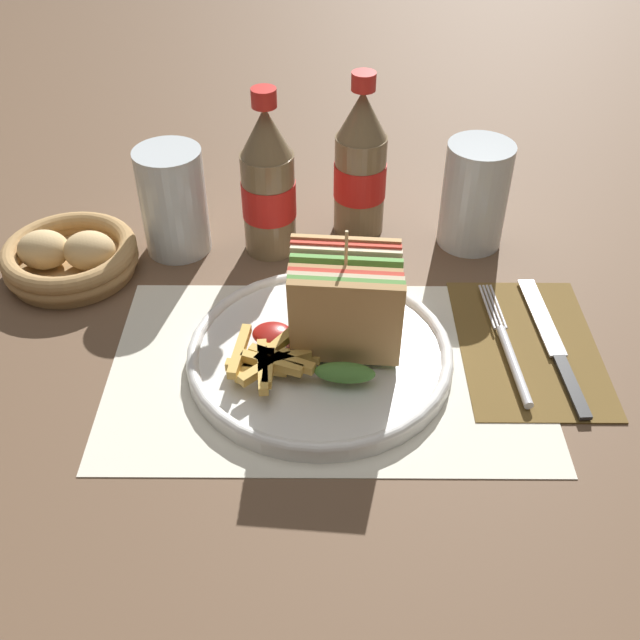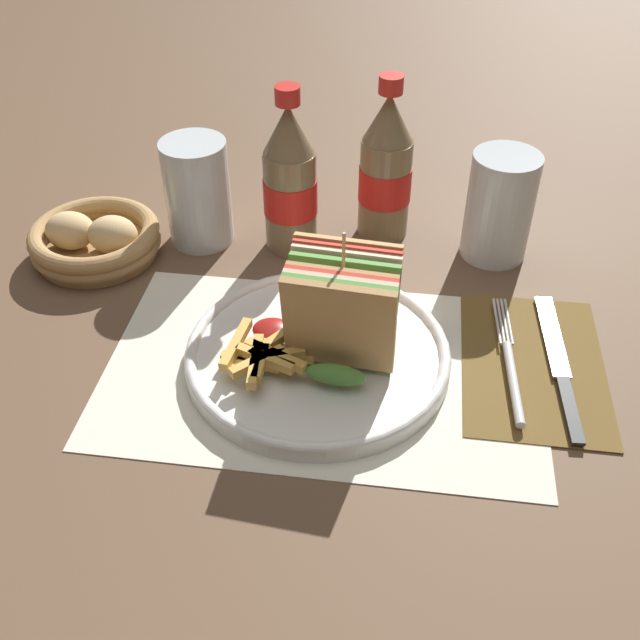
% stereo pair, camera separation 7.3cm
% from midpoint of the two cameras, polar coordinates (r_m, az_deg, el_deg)
% --- Properties ---
extents(ground_plane, '(4.00, 4.00, 0.00)m').
position_cam_midpoint_polar(ground_plane, '(0.74, 4.42, -3.45)').
color(ground_plane, brown).
extents(placemat, '(0.42, 0.27, 0.00)m').
position_cam_midpoint_polar(placemat, '(0.73, 3.07, -3.86)').
color(placemat, silver).
rests_on(placemat, ground_plane).
extents(plate_main, '(0.26, 0.26, 0.02)m').
position_cam_midpoint_polar(plate_main, '(0.73, 2.63, -2.91)').
color(plate_main, white).
rests_on(plate_main, ground_plane).
extents(club_sandwich, '(0.11, 0.10, 0.14)m').
position_cam_midpoint_polar(club_sandwich, '(0.69, 4.65, 0.54)').
color(club_sandwich, tan).
rests_on(club_sandwich, plate_main).
extents(fries_pile, '(0.09, 0.10, 0.02)m').
position_cam_midpoint_polar(fries_pile, '(0.70, -1.46, -2.79)').
color(fries_pile, gold).
rests_on(fries_pile, plate_main).
extents(ketchup_blob, '(0.04, 0.03, 0.01)m').
position_cam_midpoint_polar(ketchup_blob, '(0.73, -0.84, -0.86)').
color(ketchup_blob, maroon).
rests_on(ketchup_blob, plate_main).
extents(napkin, '(0.14, 0.21, 0.00)m').
position_cam_midpoint_polar(napkin, '(0.77, 18.53, -3.29)').
color(napkin, brown).
rests_on(napkin, ground_plane).
extents(fork, '(0.02, 0.18, 0.01)m').
position_cam_midpoint_polar(fork, '(0.75, 17.06, -3.71)').
color(fork, silver).
rests_on(fork, napkin).
extents(knife, '(0.03, 0.21, 0.00)m').
position_cam_midpoint_polar(knife, '(0.78, 20.36, -3.34)').
color(knife, black).
rests_on(knife, napkin).
extents(coke_bottle_near, '(0.06, 0.06, 0.20)m').
position_cam_midpoint_polar(coke_bottle_near, '(0.86, 0.16, 10.37)').
color(coke_bottle_near, '#7A6647').
rests_on(coke_bottle_near, ground_plane).
extents(coke_bottle_far, '(0.06, 0.06, 0.20)m').
position_cam_midpoint_polar(coke_bottle_far, '(0.89, 7.41, 11.20)').
color(coke_bottle_far, '#7A6647').
rests_on(coke_bottle_far, ground_plane).
extents(glass_near, '(0.08, 0.08, 0.13)m').
position_cam_midpoint_polar(glass_near, '(0.89, 15.76, 7.77)').
color(glass_near, silver).
rests_on(glass_near, ground_plane).
extents(glass_far, '(0.08, 0.08, 0.13)m').
position_cam_midpoint_polar(glass_far, '(0.89, -6.94, 9.10)').
color(glass_far, silver).
rests_on(glass_far, ground_plane).
extents(bread_basket, '(0.15, 0.15, 0.05)m').
position_cam_midpoint_polar(bread_basket, '(0.90, -14.60, 5.91)').
color(bread_basket, '#AD8451').
rests_on(bread_basket, ground_plane).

